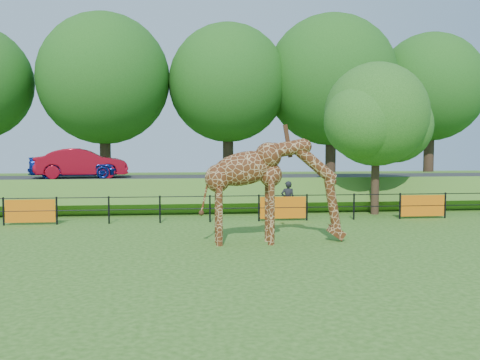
{
  "coord_description": "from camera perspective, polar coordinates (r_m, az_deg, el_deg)",
  "views": [
    {
      "loc": [
        -1.19,
        -13.43,
        3.21
      ],
      "look_at": [
        0.74,
        3.71,
        2.0
      ],
      "focal_mm": 40.0,
      "sensor_mm": 36.0,
      "label": 1
    }
  ],
  "objects": [
    {
      "name": "tree_east",
      "position": [
        24.7,
        14.51,
        6.37
      ],
      "size": [
        5.4,
        4.71,
        6.76
      ],
      "color": "#302015",
      "rests_on": "ground"
    },
    {
      "name": "perimeter_fence",
      "position": [
        21.62,
        -3.23,
        -3.06
      ],
      "size": [
        28.07,
        0.1,
        1.1
      ],
      "primitive_type": null,
      "color": "black",
      "rests_on": "ground"
    },
    {
      "name": "car_red",
      "position": [
        28.25,
        -16.5,
        1.73
      ],
      "size": [
        4.7,
        2.15,
        1.49
      ],
      "primitive_type": "imported",
      "rotation": [
        0.0,
        0.0,
        1.7
      ],
      "color": "#AA0C1D",
      "rests_on": "road"
    },
    {
      "name": "bg_tree_line",
      "position": [
        35.78,
        -1.47,
        10.4
      ],
      "size": [
        37.3,
        8.8,
        11.82
      ],
      "color": "#302015",
      "rests_on": "ground"
    },
    {
      "name": "visitor",
      "position": [
        22.78,
        5.13,
        -2.1
      ],
      "size": [
        0.62,
        0.44,
        1.59
      ],
      "primitive_type": "imported",
      "rotation": [
        0.0,
        0.0,
        3.03
      ],
      "color": "black",
      "rests_on": "ground"
    },
    {
      "name": "giraffe",
      "position": [
        17.04,
        3.66,
        -1.15
      ],
      "size": [
        4.7,
        0.9,
        3.36
      ],
      "primitive_type": null,
      "rotation": [
        0.0,
        0.0,
        0.01
      ],
      "color": "#512610",
      "rests_on": "ground"
    },
    {
      "name": "car_blue",
      "position": [
        28.41,
        -17.16,
        1.73
      ],
      "size": [
        4.48,
        2.0,
        1.5
      ],
      "primitive_type": "imported",
      "rotation": [
        0.0,
        0.0,
        1.62
      ],
      "color": "navy",
      "rests_on": "road"
    },
    {
      "name": "embankment",
      "position": [
        29.06,
        -4.05,
        -1.06
      ],
      "size": [
        40.0,
        9.0,
        1.3
      ],
      "primitive_type": "cube",
      "color": "#2C5A16",
      "rests_on": "ground"
    },
    {
      "name": "road",
      "position": [
        27.51,
        -3.93,
        0.14
      ],
      "size": [
        40.0,
        5.0,
        0.12
      ],
      "primitive_type": "cube",
      "color": "#28282A",
      "rests_on": "embankment"
    },
    {
      "name": "ground",
      "position": [
        13.85,
        -1.34,
        -9.38
      ],
      "size": [
        90.0,
        90.0,
        0.0
      ],
      "primitive_type": "plane",
      "color": "#2C5A16",
      "rests_on": "ground"
    }
  ]
}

